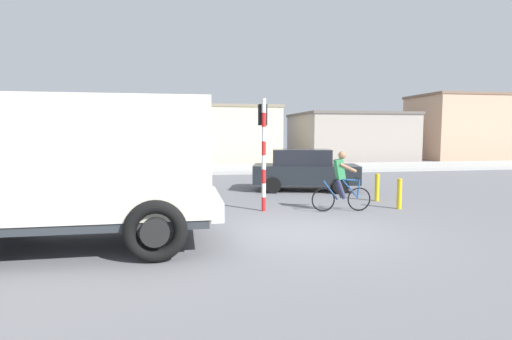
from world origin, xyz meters
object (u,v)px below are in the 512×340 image
at_px(car_red_near, 304,169).
at_px(bollard_far, 377,187).
at_px(traffic_light_pole, 263,139).
at_px(bollard_near, 399,194).
at_px(cyclist, 341,181).
at_px(truck_foreground, 75,163).

bearing_deg(car_red_near, bollard_far, -59.37).
relative_size(traffic_light_pole, bollard_near, 3.56).
bearing_deg(cyclist, bollard_far, 38.16).
xyz_separation_m(bollard_near, bollard_far, (0.00, 1.40, 0.00)).
height_order(truck_foreground, bollard_near, truck_foreground).
bearing_deg(bollard_near, traffic_light_pole, 173.37).
relative_size(traffic_light_pole, bollard_far, 3.56).
relative_size(truck_foreground, bollard_far, 6.03).
distance_m(traffic_light_pole, car_red_near, 4.57).
height_order(bollard_near, bollard_far, same).
bearing_deg(bollard_near, cyclist, -178.77).
relative_size(cyclist, car_red_near, 0.40).
height_order(truck_foreground, traffic_light_pole, traffic_light_pole).
relative_size(cyclist, bollard_far, 1.92).
bearing_deg(truck_foreground, cyclist, 21.20).
relative_size(cyclist, traffic_light_pole, 0.54).
bearing_deg(traffic_light_pole, truck_foreground, -145.05).
bearing_deg(bollard_far, car_red_near, 120.63).
height_order(traffic_light_pole, bollard_near, traffic_light_pole).
bearing_deg(bollard_near, bollard_far, 90.00).
distance_m(cyclist, bollard_far, 2.37).
xyz_separation_m(truck_foreground, traffic_light_pole, (4.32, 3.02, 0.40)).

